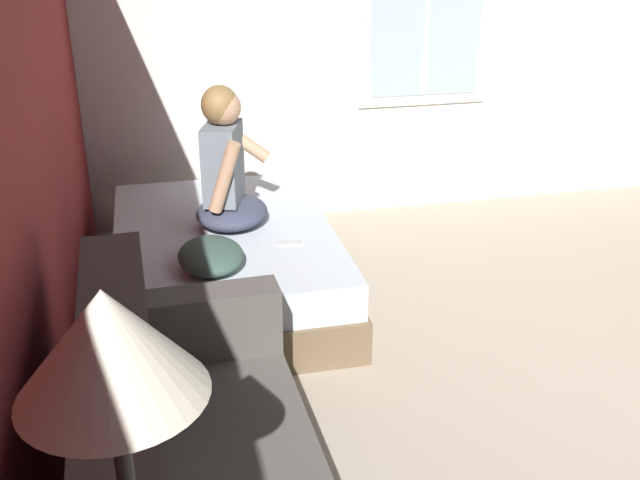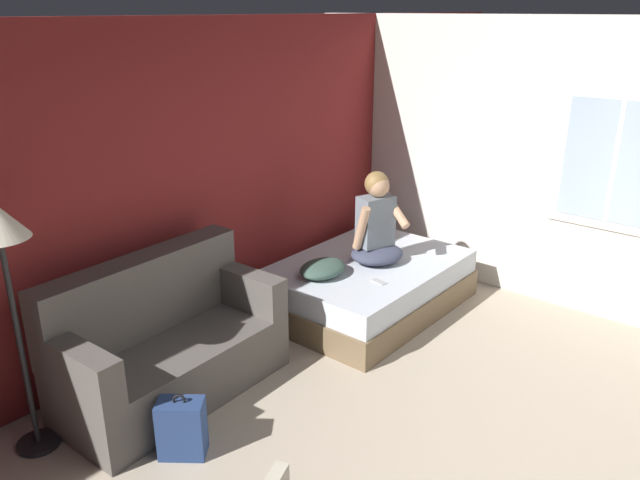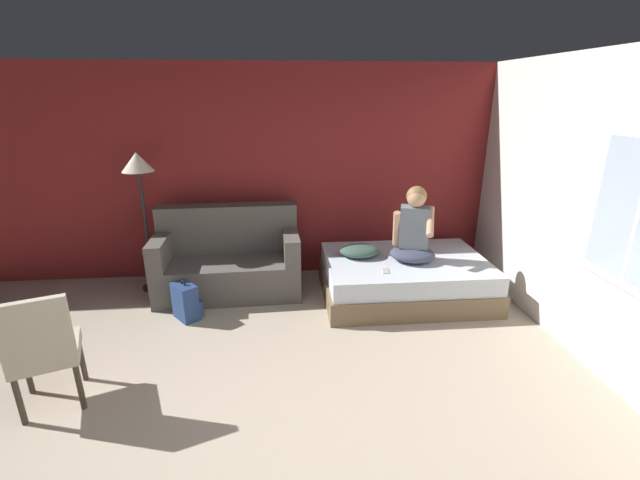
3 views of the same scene
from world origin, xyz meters
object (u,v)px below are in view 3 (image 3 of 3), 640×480
Objects in this scene: person_seated at (414,231)px; cell_phone at (386,271)px; backpack at (186,302)px; throw_pillow at (360,251)px; couch at (229,261)px; side_chair at (43,347)px; floor_lamp at (139,176)px; bed at (404,277)px.

person_seated is 0.61m from cell_phone.
backpack is at bearing -173.76° from person_seated.
throw_pillow is at bearing 12.82° from backpack.
couch reaches higher than side_chair.
floor_lamp reaches higher than side_chair.
backpack is at bearing -54.79° from floor_lamp.
bed is at bearing 26.96° from side_chair.
couch is 11.99× the size of cell_phone.
couch reaches higher than bed.
couch is 1.92m from cell_phone.
cell_phone is at bearing 23.95° from side_chair.
floor_lamp is (-3.14, 0.53, 0.59)m from person_seated.
floor_lamp is at bearing 125.21° from backpack.
cell_phone is (0.20, -0.48, -0.07)m from throw_pillow.
person_seated is 0.51× the size of floor_lamp.
backpack is 0.95× the size of throw_pillow.
side_chair is (-1.15, -2.00, 0.14)m from couch.
cell_phone is at bearing -66.82° from throw_pillow.
bed is 2.22× the size of person_seated.
couch is 2.25m from person_seated.
side_chair is at bearing -119.90° from couch.
bed is at bearing -13.00° from throw_pillow.
couch is 1.43m from floor_lamp.
floor_lamp reaches higher than person_seated.
bed is 1.14× the size of floor_lamp.
side_chair is 2.14× the size of backpack.
throw_pillow is (-0.53, 0.12, 0.31)m from bed.
throw_pillow is at bearing 167.00° from bed.
side_chair is 2.33m from floor_lamp.
side_chair reaches higher than bed.
bed is 0.54m from cell_phone.
person_seated reaches higher than throw_pillow.
backpack is 0.27× the size of floor_lamp.
side_chair is 3.70m from person_seated.
couch reaches higher than cell_phone.
throw_pillow is 0.28× the size of floor_lamp.
couch is 3.60× the size of throw_pillow.
person_seated is 6.08× the size of cell_phone.
floor_lamp is at bearing 170.38° from person_seated.
person_seated reaches higher than backpack.
person_seated is (0.06, -0.05, 0.60)m from bed.
person_seated is at bearing -16.04° from throw_pillow.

